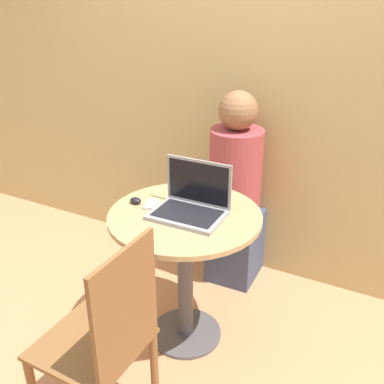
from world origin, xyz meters
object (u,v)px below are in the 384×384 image
cell_phone (151,204)px  person_seated (237,203)px  laptop (191,204)px  chair_empty (105,343)px

cell_phone → person_seated: (0.21, 0.65, -0.23)m
laptop → cell_phone: (-0.22, -0.02, -0.04)m
chair_empty → person_seated: (0.02, 1.31, 0.04)m
laptop → cell_phone: laptop is taller
laptop → cell_phone: size_ratio=2.99×
chair_empty → person_seated: person_seated is taller
chair_empty → laptop: bearing=87.6°
laptop → chair_empty: (-0.03, -0.68, -0.32)m
cell_phone → chair_empty: chair_empty is taller
laptop → person_seated: 0.69m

